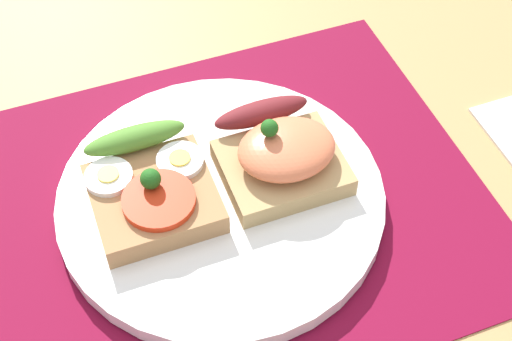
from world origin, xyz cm
name	(u,v)px	position (x,y,z in cm)	size (l,w,h in cm)	color
ground_plane	(222,218)	(0.00, 0.00, -1.60)	(120.00, 90.00, 3.20)	#B2854F
placemat	(221,205)	(0.00, 0.00, 0.15)	(42.29, 34.10, 0.30)	maroon
plate	(221,198)	(0.00, 0.00, 1.05)	(26.11, 26.11, 1.50)	white
sandwich_egg_tomato	(151,188)	(-5.21, 1.25, 3.30)	(9.34, 10.38, 4.23)	#AC7A4D
sandwich_salmon	(281,152)	(5.35, 0.61, 3.84)	(9.51, 9.50, 5.70)	tan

